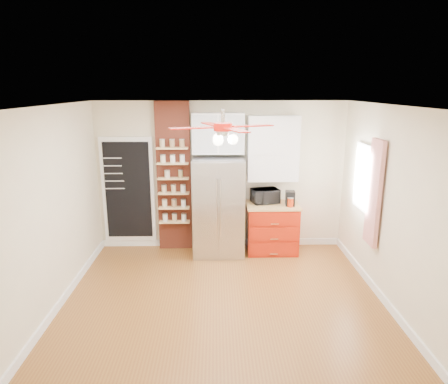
{
  "coord_description": "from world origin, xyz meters",
  "views": [
    {
      "loc": [
        -0.1,
        -5.14,
        2.91
      ],
      "look_at": [
        0.03,
        0.9,
        1.33
      ],
      "focal_mm": 32.0,
      "sensor_mm": 36.0,
      "label": 1
    }
  ],
  "objects_px": {
    "toaster_oven": "(265,196)",
    "pantry_jar_oats": "(167,174)",
    "ceiling_fan": "(223,127)",
    "coffee_maker": "(290,198)",
    "fridge": "(218,207)",
    "canister_left": "(290,203)",
    "red_cabinet": "(272,228)"
  },
  "relations": [
    {
      "from": "toaster_oven",
      "to": "pantry_jar_oats",
      "type": "bearing_deg",
      "value": 165.34
    },
    {
      "from": "fridge",
      "to": "coffee_maker",
      "type": "bearing_deg",
      "value": -1.2
    },
    {
      "from": "toaster_oven",
      "to": "canister_left",
      "type": "xyz_separation_m",
      "value": [
        0.41,
        -0.26,
        -0.05
      ]
    },
    {
      "from": "ceiling_fan",
      "to": "fridge",
      "type": "bearing_deg",
      "value": 91.76
    },
    {
      "from": "fridge",
      "to": "pantry_jar_oats",
      "type": "distance_m",
      "value": 1.07
    },
    {
      "from": "ceiling_fan",
      "to": "toaster_oven",
      "type": "relative_size",
      "value": 2.99
    },
    {
      "from": "canister_left",
      "to": "pantry_jar_oats",
      "type": "distance_m",
      "value": 2.22
    },
    {
      "from": "fridge",
      "to": "canister_left",
      "type": "distance_m",
      "value": 1.26
    },
    {
      "from": "pantry_jar_oats",
      "to": "ceiling_fan",
      "type": "bearing_deg",
      "value": -61.58
    },
    {
      "from": "canister_left",
      "to": "fridge",
      "type": "bearing_deg",
      "value": 174.46
    },
    {
      "from": "red_cabinet",
      "to": "canister_left",
      "type": "distance_m",
      "value": 0.62
    },
    {
      "from": "fridge",
      "to": "toaster_oven",
      "type": "distance_m",
      "value": 0.87
    },
    {
      "from": "toaster_oven",
      "to": "canister_left",
      "type": "distance_m",
      "value": 0.49
    },
    {
      "from": "toaster_oven",
      "to": "canister_left",
      "type": "relative_size",
      "value": 3.04
    },
    {
      "from": "toaster_oven",
      "to": "pantry_jar_oats",
      "type": "relative_size",
      "value": 3.71
    },
    {
      "from": "red_cabinet",
      "to": "coffee_maker",
      "type": "relative_size",
      "value": 3.63
    },
    {
      "from": "red_cabinet",
      "to": "coffee_maker",
      "type": "distance_m",
      "value": 0.65
    },
    {
      "from": "red_cabinet",
      "to": "coffee_maker",
      "type": "xyz_separation_m",
      "value": [
        0.29,
        -0.08,
        0.58
      ]
    },
    {
      "from": "fridge",
      "to": "pantry_jar_oats",
      "type": "xyz_separation_m",
      "value": [
        -0.9,
        0.13,
        0.56
      ]
    },
    {
      "from": "red_cabinet",
      "to": "ceiling_fan",
      "type": "height_order",
      "value": "ceiling_fan"
    },
    {
      "from": "canister_left",
      "to": "pantry_jar_oats",
      "type": "relative_size",
      "value": 1.22
    },
    {
      "from": "red_cabinet",
      "to": "pantry_jar_oats",
      "type": "distance_m",
      "value": 2.12
    },
    {
      "from": "toaster_oven",
      "to": "coffee_maker",
      "type": "distance_m",
      "value": 0.45
    },
    {
      "from": "red_cabinet",
      "to": "canister_left",
      "type": "xyz_separation_m",
      "value": [
        0.28,
        -0.17,
        0.52
      ]
    },
    {
      "from": "red_cabinet",
      "to": "ceiling_fan",
      "type": "bearing_deg",
      "value": -118.71
    },
    {
      "from": "ceiling_fan",
      "to": "coffee_maker",
      "type": "distance_m",
      "value": 2.45
    },
    {
      "from": "ceiling_fan",
      "to": "canister_left",
      "type": "relative_size",
      "value": 9.07
    },
    {
      "from": "fridge",
      "to": "ceiling_fan",
      "type": "bearing_deg",
      "value": -88.24
    },
    {
      "from": "toaster_oven",
      "to": "canister_left",
      "type": "bearing_deg",
      "value": -47.42
    },
    {
      "from": "ceiling_fan",
      "to": "coffee_maker",
      "type": "xyz_separation_m",
      "value": [
        1.21,
        1.6,
        -1.39
      ]
    },
    {
      "from": "pantry_jar_oats",
      "to": "red_cabinet",
      "type": "bearing_deg",
      "value": -2.36
    },
    {
      "from": "fridge",
      "to": "toaster_oven",
      "type": "height_order",
      "value": "fridge"
    }
  ]
}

